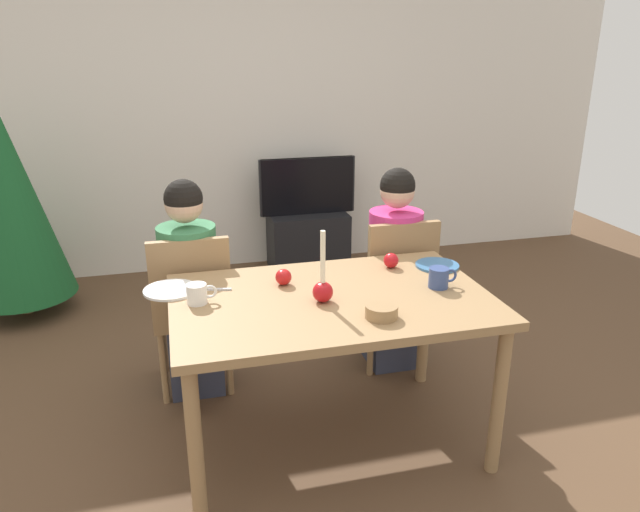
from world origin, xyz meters
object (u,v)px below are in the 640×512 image
at_px(christmas_tree, 8,199).
at_px(plate_left, 171,290).
at_px(apple_by_left_plate, 391,260).
at_px(mug_right, 439,278).
at_px(candle_centerpiece, 323,287).
at_px(apple_near_candle, 283,277).
at_px(person_right_child, 394,272).
at_px(person_left_child, 191,292).
at_px(chair_right, 395,284).
at_px(bowl_walnuts, 381,311).
at_px(dining_table, 331,313).
at_px(plate_right, 437,265).
at_px(tv, 307,186).
at_px(tv_stand, 308,241).
at_px(mug_left, 198,294).
at_px(chair_left, 192,304).

distance_m(christmas_tree, plate_left, 1.97).
bearing_deg(apple_by_left_plate, mug_right, -67.61).
distance_m(candle_centerpiece, plate_left, 0.70).
xyz_separation_m(christmas_tree, candle_centerpiece, (1.65, -1.98, -0.01)).
bearing_deg(apple_near_candle, christmas_tree, 131.10).
bearing_deg(person_right_child, person_left_child, 180.00).
height_order(mug_right, apple_by_left_plate, mug_right).
xyz_separation_m(chair_right, bowl_walnuts, (-0.41, -0.86, 0.27)).
xyz_separation_m(dining_table, person_left_child, (-0.59, 0.64, -0.10)).
bearing_deg(plate_right, candle_centerpiece, -157.64).
bearing_deg(mug_right, plate_right, 66.45).
relative_size(person_left_child, apple_by_left_plate, 15.64).
bearing_deg(christmas_tree, candle_centerpiece, -50.17).
bearing_deg(dining_table, tv, 79.21).
distance_m(person_right_child, tv, 1.67).
relative_size(plate_left, apple_by_left_plate, 3.25).
bearing_deg(dining_table, candle_centerpiece, -138.58).
distance_m(candle_centerpiece, apple_near_candle, 0.27).
bearing_deg(bowl_walnuts, plate_left, 149.04).
bearing_deg(plate_left, tv_stand, 61.42).
distance_m(tv_stand, apple_near_candle, 2.27).
bearing_deg(tv_stand, christmas_tree, -170.19).
xyz_separation_m(person_left_child, plate_left, (-0.10, -0.40, 0.19)).
height_order(plate_left, apple_near_candle, apple_near_candle).
height_order(plate_right, mug_right, mug_right).
relative_size(dining_table, apple_by_left_plate, 18.68).
relative_size(mug_left, bowl_walnuts, 0.96).
distance_m(dining_table, plate_right, 0.66).
bearing_deg(chair_right, person_left_child, 178.37).
height_order(chair_right, apple_near_candle, chair_right).
height_order(chair_left, chair_right, same).
bearing_deg(plate_right, mug_left, -172.54).
height_order(dining_table, plate_left, plate_left).
xyz_separation_m(dining_table, apple_near_candle, (-0.18, 0.19, 0.12)).
height_order(bowl_walnuts, apple_near_candle, apple_near_candle).
distance_m(chair_right, tv_stand, 1.72).
bearing_deg(tv, dining_table, -100.79).
xyz_separation_m(tv, apple_by_left_plate, (-0.06, -2.03, 0.08)).
height_order(christmas_tree, apple_near_candle, christmas_tree).
bearing_deg(person_left_child, dining_table, -47.36).
bearing_deg(apple_by_left_plate, mug_left, -168.20).
distance_m(person_left_child, christmas_tree, 1.72).
bearing_deg(bowl_walnuts, chair_left, 130.15).
xyz_separation_m(plate_left, apple_near_candle, (0.51, -0.05, 0.03)).
distance_m(plate_right, mug_left, 1.20).
bearing_deg(chair_right, plate_left, -163.33).
distance_m(tv_stand, mug_right, 2.39).
bearing_deg(tv, candle_centerpiece, -101.79).
xyz_separation_m(christmas_tree, plate_right, (2.31, -1.70, -0.07)).
bearing_deg(bowl_walnuts, chair_right, 64.63).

